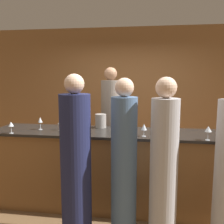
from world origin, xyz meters
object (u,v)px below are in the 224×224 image
object	(u,v)px
guest_1	(164,170)
ice_bucket	(101,121)
guest_0	(76,167)
guest_2	(124,166)
bartender	(111,130)

from	to	relation	value
guest_1	ice_bucket	world-z (taller)	guest_1
guest_0	ice_bucket	size ratio (longest dim) A/B	9.25
guest_0	guest_1	distance (m)	0.92
guest_2	ice_bucket	bearing A→B (deg)	115.52
guest_2	guest_0	bearing A→B (deg)	-164.40
guest_0	guest_2	world-z (taller)	guest_0
guest_1	ice_bucket	xyz separation A→B (m)	(-0.85, 0.98, 0.31)
guest_1	guest_2	bearing A→B (deg)	169.55
guest_1	ice_bucket	distance (m)	1.33
guest_2	ice_bucket	xyz separation A→B (m)	(-0.43, 0.90, 0.32)
guest_0	guest_2	xyz separation A→B (m)	(0.49, 0.14, -0.01)
bartender	guest_2	size ratio (longest dim) A/B	1.09
guest_1	ice_bucket	bearing A→B (deg)	130.96
guest_0	ice_bucket	world-z (taller)	guest_0
guest_0	ice_bucket	distance (m)	1.09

